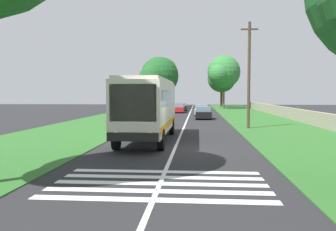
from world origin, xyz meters
name	(u,v)px	position (x,y,z in m)	size (l,w,h in m)	color
ground	(174,150)	(0.00, 0.00, 0.00)	(160.00, 160.00, 0.00)	#262628
grass_verge_left	(97,124)	(15.00, 8.20, 0.02)	(120.00, 8.00, 0.04)	#2D6628
grass_verge_right	(276,125)	(15.00, -8.20, 0.02)	(120.00, 8.00, 0.04)	#2D6628
centre_line	(185,125)	(15.00, 0.00, 0.00)	(110.00, 0.16, 0.01)	silver
coach_bus	(149,106)	(3.66, 1.80, 2.15)	(11.16, 2.62, 3.73)	silver
zebra_crossing	(160,184)	(-7.10, 0.00, 0.00)	(4.05, 6.80, 0.01)	silver
trailing_car_0	(203,113)	(23.32, -1.81, 0.67)	(4.30, 1.78, 1.43)	black
trailing_car_1	(201,110)	(29.98, -1.61, 0.67)	(4.30, 1.78, 1.43)	#B7A893
trailing_car_2	(178,108)	(36.98, 1.78, 0.67)	(4.30, 1.78, 1.43)	#B21E1E
trailing_car_3	(181,107)	(43.02, 1.60, 0.67)	(4.30, 1.78, 1.43)	black
roadside_tree_left_0	(158,77)	(50.40, 6.32, 6.05)	(8.66, 7.26, 9.81)	#4C3826
roadside_tree_left_1	(164,71)	(60.12, 6.16, 7.77)	(6.58, 5.20, 10.52)	#4C3826
roadside_tree_right_0	(221,79)	(64.19, -6.26, 6.11)	(7.59, 6.24, 9.38)	#3D2D1E
roadside_tree_right_2	(223,73)	(52.63, -5.95, 6.89)	(7.58, 6.27, 10.17)	brown
utility_pole	(249,74)	(11.97, -5.34, 4.51)	(0.24, 1.40, 8.65)	#473828
roadside_wall	(299,115)	(20.00, -11.60, 0.67)	(70.00, 0.40, 1.25)	#9E937F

